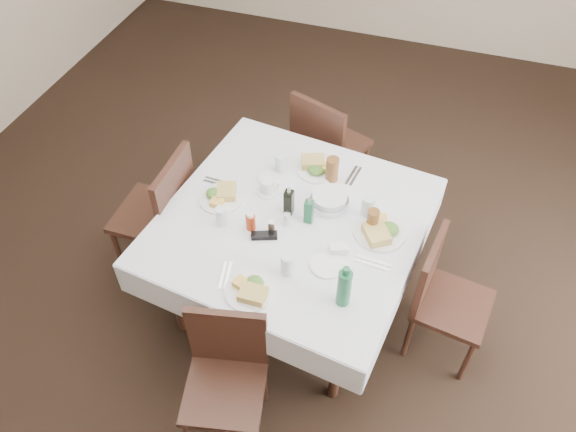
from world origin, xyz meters
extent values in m
plane|color=black|center=(0.00, 0.00, 0.00)|extent=(7.00, 7.00, 0.00)
cylinder|color=black|center=(-0.59, -0.51, 0.36)|extent=(0.06, 0.06, 0.72)
cylinder|color=black|center=(-0.46, 0.53, 0.36)|extent=(0.06, 0.06, 0.72)
cylinder|color=black|center=(0.44, -0.64, 0.36)|extent=(0.06, 0.06, 0.72)
cylinder|color=black|center=(0.58, 0.40, 0.36)|extent=(0.06, 0.06, 0.72)
cube|color=black|center=(-0.01, -0.05, 0.73)|extent=(1.45, 1.45, 0.03)
cube|color=white|center=(-0.01, -0.05, 0.76)|extent=(1.60, 1.60, 0.01)
cube|color=white|center=(0.08, 0.66, 0.65)|extent=(1.42, 0.19, 0.22)
cube|color=white|center=(-0.10, -0.76, 0.65)|extent=(1.42, 0.19, 0.22)
cube|color=white|center=(0.70, -0.14, 0.65)|extent=(0.19, 1.42, 0.22)
cube|color=white|center=(-0.72, 0.04, 0.65)|extent=(0.19, 1.42, 0.22)
cube|color=black|center=(-0.05, 1.02, 0.45)|extent=(0.57, 0.57, 0.04)
cube|color=black|center=(-0.12, 0.83, 0.70)|extent=(0.43, 0.19, 0.48)
cylinder|color=black|center=(0.20, 1.13, 0.23)|extent=(0.04, 0.04, 0.45)
cylinder|color=black|center=(0.07, 0.77, 0.23)|extent=(0.04, 0.04, 0.45)
cylinder|color=black|center=(-0.16, 1.26, 0.23)|extent=(0.04, 0.04, 0.45)
cylinder|color=black|center=(-0.29, 0.90, 0.23)|extent=(0.04, 0.04, 0.45)
cube|color=black|center=(-0.05, -1.00, 0.42)|extent=(0.48, 0.48, 0.04)
cube|color=black|center=(-0.09, -0.82, 0.64)|extent=(0.40, 0.12, 0.44)
cylinder|color=black|center=(-0.26, -0.87, 0.21)|extent=(0.03, 0.03, 0.42)
cylinder|color=black|center=(0.08, -0.79, 0.21)|extent=(0.03, 0.03, 0.42)
cube|color=black|center=(0.99, -0.10, 0.42)|extent=(0.46, 0.46, 0.04)
cube|color=black|center=(0.80, -0.07, 0.64)|extent=(0.10, 0.41, 0.44)
cylinder|color=black|center=(1.14, -0.30, 0.21)|extent=(0.03, 0.03, 0.42)
cylinder|color=black|center=(0.79, -0.25, 0.21)|extent=(0.03, 0.03, 0.42)
cylinder|color=black|center=(1.19, 0.05, 0.21)|extent=(0.03, 0.03, 0.42)
cylinder|color=black|center=(0.84, 0.10, 0.21)|extent=(0.03, 0.03, 0.42)
cube|color=black|center=(-0.97, -0.05, 0.46)|extent=(0.46, 0.46, 0.04)
cube|color=black|center=(-0.76, -0.04, 0.71)|extent=(0.05, 0.45, 0.49)
cylinder|color=black|center=(-1.16, 0.15, 0.23)|extent=(0.04, 0.04, 0.46)
cylinder|color=black|center=(-0.77, 0.15, 0.23)|extent=(0.04, 0.04, 0.46)
cylinder|color=black|center=(-1.16, -0.24, 0.23)|extent=(0.04, 0.04, 0.46)
cylinder|color=black|center=(-0.77, -0.24, 0.23)|extent=(0.04, 0.04, 0.46)
cylinder|color=white|center=(0.02, 0.40, 0.77)|extent=(0.28, 0.28, 0.01)
cube|color=tan|center=(-0.02, 0.42, 0.80)|extent=(0.17, 0.15, 0.05)
cube|color=gold|center=(0.07, 0.40, 0.79)|extent=(0.09, 0.07, 0.04)
ellipsoid|color=#2A6E1C|center=(0.02, 0.35, 0.80)|extent=(0.10, 0.09, 0.05)
cylinder|color=white|center=(-0.05, -0.61, 0.77)|extent=(0.26, 0.26, 0.01)
cube|color=tan|center=(-0.02, -0.64, 0.80)|extent=(0.14, 0.11, 0.04)
cube|color=gold|center=(-0.10, -0.59, 0.79)|extent=(0.10, 0.09, 0.03)
ellipsoid|color=#2A6E1C|center=(-0.04, -0.57, 0.80)|extent=(0.10, 0.09, 0.04)
cylinder|color=white|center=(0.49, 0.00, 0.77)|extent=(0.30, 0.30, 0.02)
cube|color=tan|center=(0.48, -0.05, 0.80)|extent=(0.19, 0.20, 0.05)
cube|color=gold|center=(0.48, 0.05, 0.80)|extent=(0.10, 0.12, 0.04)
ellipsoid|color=#2A6E1C|center=(0.54, 0.01, 0.80)|extent=(0.11, 0.10, 0.05)
cylinder|color=white|center=(-0.45, -0.04, 0.77)|extent=(0.26, 0.26, 0.01)
cube|color=tan|center=(-0.43, 0.00, 0.80)|extent=(0.15, 0.17, 0.04)
cube|color=gold|center=(-0.45, -0.09, 0.79)|extent=(0.07, 0.09, 0.03)
ellipsoid|color=#2A6E1C|center=(-0.50, -0.04, 0.80)|extent=(0.10, 0.09, 0.04)
cylinder|color=white|center=(-0.23, 0.24, 0.77)|extent=(0.18, 0.18, 0.01)
cylinder|color=white|center=(0.28, -0.32, 0.77)|extent=(0.18, 0.18, 0.01)
cylinder|color=silver|center=(-0.20, 0.31, 0.83)|extent=(0.07, 0.07, 0.13)
cylinder|color=silver|center=(0.09, -0.42, 0.83)|extent=(0.07, 0.07, 0.13)
cylinder|color=silver|center=(0.39, 0.11, 0.83)|extent=(0.07, 0.07, 0.14)
cylinder|color=silver|center=(-0.37, -0.21, 0.82)|extent=(0.06, 0.06, 0.12)
cylinder|color=brown|center=(0.12, 0.34, 0.84)|extent=(0.08, 0.08, 0.16)
cylinder|color=brown|center=(0.44, 0.02, 0.83)|extent=(0.07, 0.07, 0.14)
cylinder|color=silver|center=(0.16, 0.13, 0.78)|extent=(0.23, 0.23, 0.04)
cylinder|color=white|center=(0.16, 0.13, 0.81)|extent=(0.20, 0.20, 0.05)
cube|color=black|center=(-0.04, -0.01, 0.84)|extent=(0.05, 0.05, 0.16)
cone|color=silver|center=(-0.04, -0.01, 0.95)|extent=(0.03, 0.03, 0.05)
cube|color=#1A6239|center=(0.09, -0.04, 0.84)|extent=(0.05, 0.05, 0.15)
cone|color=silver|center=(0.09, -0.04, 0.94)|extent=(0.03, 0.03, 0.04)
cylinder|color=#A22D0E|center=(-0.20, -0.20, 0.81)|extent=(0.05, 0.05, 0.10)
cylinder|color=white|center=(-0.20, -0.20, 0.87)|extent=(0.04, 0.04, 0.02)
cylinder|color=white|center=(-0.02, -0.10, 0.80)|extent=(0.04, 0.04, 0.07)
cylinder|color=silver|center=(-0.02, -0.10, 0.84)|extent=(0.04, 0.04, 0.01)
cylinder|color=#3C2D20|center=(-0.08, -0.18, 0.80)|extent=(0.04, 0.04, 0.07)
cylinder|color=silver|center=(-0.08, -0.18, 0.84)|extent=(0.04, 0.04, 0.01)
cylinder|color=white|center=(-0.22, 0.11, 0.77)|extent=(0.13, 0.13, 0.01)
cylinder|color=white|center=(-0.22, 0.11, 0.81)|extent=(0.08, 0.08, 0.08)
cylinder|color=black|center=(-0.22, 0.11, 0.84)|extent=(0.07, 0.07, 0.01)
torus|color=white|center=(-0.17, 0.13, 0.81)|extent=(0.06, 0.03, 0.06)
cube|color=black|center=(-0.11, -0.24, 0.78)|extent=(0.15, 0.10, 0.03)
cylinder|color=#1A6239|center=(0.41, -0.51, 0.88)|extent=(0.07, 0.07, 0.23)
cylinder|color=#1A6239|center=(0.41, -0.51, 1.01)|extent=(0.03, 0.03, 0.04)
cube|color=white|center=(0.31, -0.21, 0.79)|extent=(0.11, 0.09, 0.05)
cube|color=#FFA1B4|center=(0.31, -0.21, 0.80)|extent=(0.08, 0.06, 0.02)
cube|color=silver|center=(0.23, 0.41, 0.77)|extent=(0.04, 0.18, 0.01)
cube|color=silver|center=(0.26, 0.41, 0.77)|extent=(0.04, 0.18, 0.01)
cube|color=silver|center=(-0.20, -0.55, 0.77)|extent=(0.05, 0.18, 0.01)
cube|color=silver|center=(-0.22, -0.55, 0.77)|extent=(0.05, 0.18, 0.01)
cube|color=silver|center=(0.51, -0.24, 0.77)|extent=(0.19, 0.03, 0.01)
cube|color=silver|center=(0.51, -0.21, 0.77)|extent=(0.19, 0.03, 0.01)
cube|color=silver|center=(-0.53, 0.10, 0.77)|extent=(0.19, 0.03, 0.01)
cube|color=silver|center=(-0.53, 0.07, 0.77)|extent=(0.19, 0.03, 0.01)
camera|label=1|loc=(0.67, -2.13, 3.12)|focal=35.00mm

